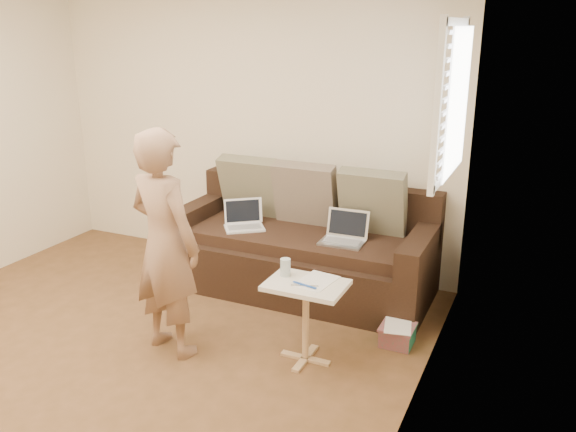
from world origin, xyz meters
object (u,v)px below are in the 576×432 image
object	(u,v)px
laptop_silver	(342,243)
side_table	(306,322)
laptop_white	(244,229)
drinking_glass	(285,267)
person	(165,244)
striped_box	(397,335)
sofa	(300,243)

from	to	relation	value
laptop_silver	side_table	bearing A→B (deg)	-86.66
laptop_white	drinking_glass	xyz separation A→B (m)	(0.78, -0.86, 0.11)
laptop_silver	drinking_glass	xyz separation A→B (m)	(-0.09, -0.88, 0.11)
laptop_white	person	distance (m)	1.20
striped_box	drinking_glass	bearing A→B (deg)	-149.28
side_table	person	bearing A→B (deg)	-164.83
laptop_white	side_table	distance (m)	1.35
sofa	striped_box	distance (m)	1.21
sofa	side_table	bearing A→B (deg)	-64.83
laptop_silver	laptop_white	distance (m)	0.88
person	drinking_glass	xyz separation A→B (m)	(0.75, 0.30, -0.16)
drinking_glass	striped_box	world-z (taller)	drinking_glass
laptop_silver	drinking_glass	size ratio (longest dim) A/B	2.88
striped_box	laptop_white	bearing A→B (deg)	162.97
laptop_silver	drinking_glass	bearing A→B (deg)	-97.71
laptop_silver	striped_box	bearing A→B (deg)	-39.52
sofa	side_table	size ratio (longest dim) A/B	3.85
person	side_table	world-z (taller)	person
drinking_glass	laptop_white	bearing A→B (deg)	132.27
sofa	laptop_silver	xyz separation A→B (m)	(0.41, -0.11, 0.10)
side_table	laptop_white	bearing A→B (deg)	136.28
person	side_table	size ratio (longest dim) A/B	2.76
laptop_white	person	xyz separation A→B (m)	(0.04, -1.17, 0.27)
laptop_white	side_table	xyz separation A→B (m)	(0.96, -0.92, -0.23)
sofa	side_table	xyz separation A→B (m)	(0.49, -1.04, -0.14)
laptop_silver	sofa	bearing A→B (deg)	163.18
sofa	side_table	distance (m)	1.16
laptop_silver	laptop_white	bearing A→B (deg)	179.21
side_table	sofa	bearing A→B (deg)	115.17
sofa	person	distance (m)	1.41
sofa	person	world-z (taller)	person
laptop_silver	person	size ratio (longest dim) A/B	0.22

